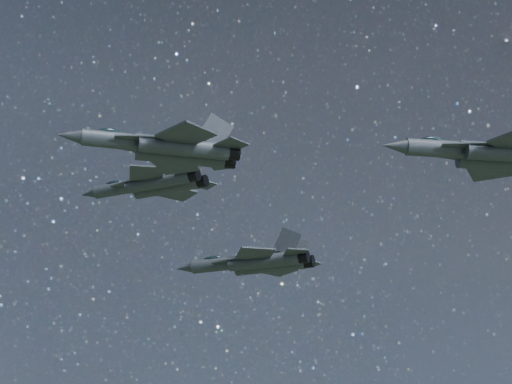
# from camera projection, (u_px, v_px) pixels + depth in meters

# --- Properties ---
(jet_lead) EXTENTS (15.42, 10.33, 3.90)m
(jet_lead) POSITION_uv_depth(u_px,v_px,m) (153.00, 184.00, 88.47)
(jet_lead) COLOR #32383E
(jet_left) EXTENTS (17.65, 11.99, 4.44)m
(jet_left) POSITION_uv_depth(u_px,v_px,m) (256.00, 262.00, 98.14)
(jet_left) COLOR #32383E
(jet_right) EXTENTS (15.51, 10.35, 3.93)m
(jet_right) POSITION_uv_depth(u_px,v_px,m) (168.00, 148.00, 70.24)
(jet_right) COLOR #32383E
(jet_slot) EXTENTS (18.13, 12.37, 4.55)m
(jet_slot) POSITION_uv_depth(u_px,v_px,m) (492.00, 154.00, 78.40)
(jet_slot) COLOR #32383E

